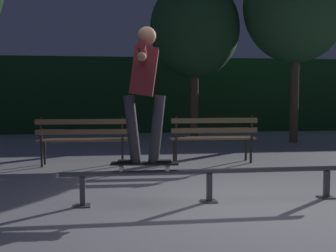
% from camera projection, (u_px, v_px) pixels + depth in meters
% --- Properties ---
extents(ground_plane, '(90.00, 90.00, 0.00)m').
position_uv_depth(ground_plane, '(214.00, 207.00, 4.93)').
color(ground_plane, '#99999E').
extents(hedge_backdrop, '(24.00, 1.20, 2.52)m').
position_uv_depth(hedge_backdrop, '(142.00, 95.00, 15.09)').
color(hedge_backdrop, '#193D1E').
rests_on(hedge_backdrop, ground).
extents(grind_rail, '(3.48, 0.18, 0.40)m').
position_uv_depth(grind_rail, '(209.00, 177.00, 5.16)').
color(grind_rail, '#47474C').
rests_on(grind_rail, ground).
extents(skateboard, '(0.80, 0.30, 0.09)m').
position_uv_depth(skateboard, '(145.00, 164.00, 5.05)').
color(skateboard, black).
rests_on(skateboard, grind_rail).
extents(skateboarder, '(0.63, 1.40, 1.56)m').
position_uv_depth(skateboarder, '(145.00, 83.00, 4.98)').
color(skateboarder, black).
rests_on(skateboarder, skateboard).
extents(park_bench_leftmost, '(1.61, 0.45, 0.88)m').
position_uv_depth(park_bench_leftmost, '(83.00, 136.00, 7.77)').
color(park_bench_leftmost, '#282623').
rests_on(park_bench_leftmost, ground).
extents(park_bench_left_center, '(1.61, 0.45, 0.88)m').
position_uv_depth(park_bench_left_center, '(213.00, 134.00, 8.10)').
color(park_bench_left_center, '#282623').
rests_on(park_bench_left_center, ground).
extents(tree_far_right, '(2.77, 2.77, 5.16)m').
position_uv_depth(tree_far_right, '(296.00, 5.00, 11.45)').
color(tree_far_right, brown).
rests_on(tree_far_right, ground).
extents(tree_behind_benches, '(2.46, 2.46, 4.44)m').
position_uv_depth(tree_behind_benches, '(195.00, 29.00, 11.98)').
color(tree_behind_benches, brown).
rests_on(tree_behind_benches, ground).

